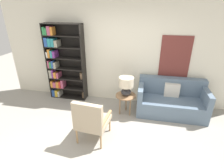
% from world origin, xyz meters
% --- Properties ---
extents(ground_plane, '(14.00, 14.00, 0.00)m').
position_xyz_m(ground_plane, '(0.00, 0.00, 0.00)').
color(ground_plane, '#9E998E').
extents(wall_back, '(6.40, 0.08, 2.70)m').
position_xyz_m(wall_back, '(0.02, 2.03, 1.35)').
color(wall_back, silver).
rests_on(wall_back, ground_plane).
extents(bookshelf, '(1.05, 0.30, 2.10)m').
position_xyz_m(bookshelf, '(-1.56, 1.85, 1.04)').
color(bookshelf, black).
rests_on(bookshelf, ground_plane).
extents(armchair, '(0.64, 0.68, 0.94)m').
position_xyz_m(armchair, '(-0.19, 0.20, 0.52)').
color(armchair, tan).
rests_on(armchair, ground_plane).
extents(couch, '(1.63, 0.81, 0.85)m').
position_xyz_m(couch, '(1.44, 1.61, 0.32)').
color(couch, slate).
rests_on(couch, ground_plane).
extents(side_table, '(0.49, 0.49, 0.52)m').
position_xyz_m(side_table, '(0.33, 1.31, 0.46)').
color(side_table, '#99704C').
rests_on(side_table, ground_plane).
extents(table_lamp, '(0.35, 0.35, 0.46)m').
position_xyz_m(table_lamp, '(0.33, 1.31, 0.80)').
color(table_lamp, '#2D2D33').
rests_on(table_lamp, side_table).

